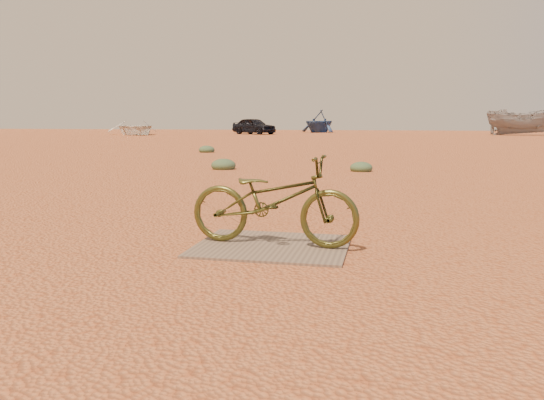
% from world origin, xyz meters
% --- Properties ---
extents(ground, '(120.00, 120.00, 0.00)m').
position_xyz_m(ground, '(0.00, 0.00, 0.00)').
color(ground, '#BE6F42').
rests_on(ground, ground).
extents(plywood_board, '(1.44, 1.19, 0.02)m').
position_xyz_m(plywood_board, '(0.19, 0.14, 0.01)').
color(plywood_board, '#75624D').
rests_on(plywood_board, ground).
extents(bicycle, '(1.66, 0.67, 0.86)m').
position_xyz_m(bicycle, '(0.21, 0.16, 0.45)').
color(bicycle, '#44451B').
rests_on(bicycle, plywood_board).
extents(car, '(4.38, 3.48, 1.40)m').
position_xyz_m(car, '(-10.13, 39.73, 0.70)').
color(car, black).
rests_on(car, ground).
extents(boat_near_left, '(6.61, 7.03, 1.19)m').
position_xyz_m(boat_near_left, '(-19.15, 35.68, 0.59)').
color(boat_near_left, silver).
rests_on(boat_near_left, ground).
extents(boat_far_left, '(5.18, 5.40, 2.19)m').
position_xyz_m(boat_far_left, '(-5.44, 47.00, 1.10)').
color(boat_far_left, navy).
rests_on(boat_far_left, ground).
extents(boat_mid_right, '(5.64, 2.14, 2.18)m').
position_xyz_m(boat_mid_right, '(11.66, 41.22, 1.09)').
color(boat_mid_right, gray).
rests_on(boat_mid_right, ground).
extents(kale_a, '(0.61, 0.61, 0.33)m').
position_xyz_m(kale_a, '(-2.73, 7.82, 0.00)').
color(kale_a, '#486542').
rests_on(kale_a, ground).
extents(kale_b, '(0.53, 0.53, 0.29)m').
position_xyz_m(kale_b, '(0.63, 8.00, 0.00)').
color(kale_b, '#486542').
rests_on(kale_b, ground).
extents(kale_c, '(0.60, 0.60, 0.33)m').
position_xyz_m(kale_c, '(-5.44, 14.29, 0.00)').
color(kale_c, '#486542').
rests_on(kale_c, ground).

